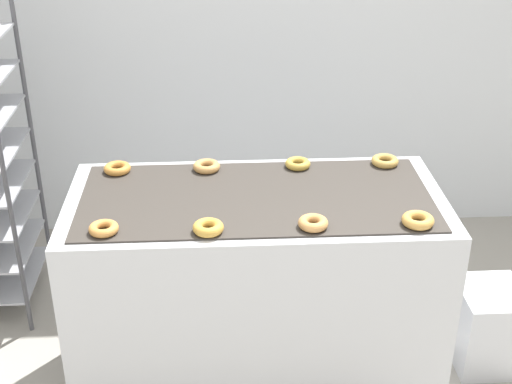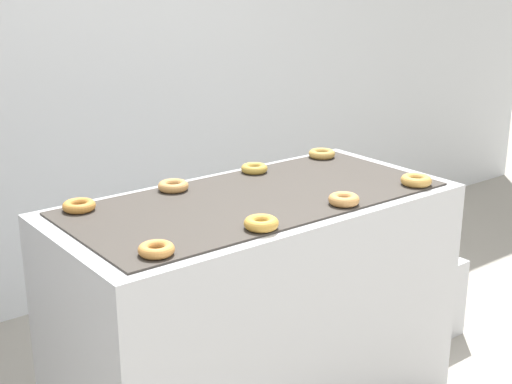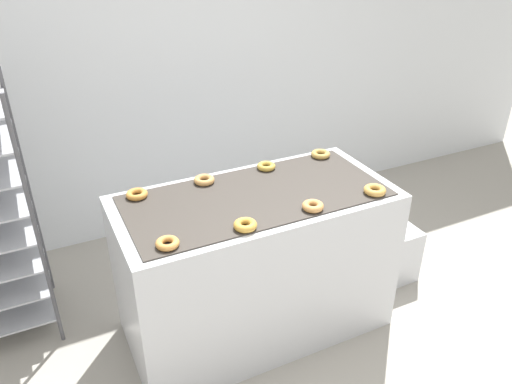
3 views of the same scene
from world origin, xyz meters
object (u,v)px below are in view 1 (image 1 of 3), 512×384
object	(u,v)px
donut_near_midright	(313,223)
donut_far_right	(385,161)
donut_near_left	(104,229)
donut_near_right	(418,220)
glaze_bin	(486,326)
donut_near_midleft	(208,228)
fryer_machine	(256,292)
donut_far_left	(117,168)
donut_far_midright	(298,164)
donut_far_midleft	(207,166)

from	to	relation	value
donut_near_midright	donut_far_right	xyz separation A→B (m)	(0.40, 0.56, -0.00)
donut_near_left	donut_near_right	distance (m)	1.21
glaze_bin	donut_far_right	world-z (taller)	donut_far_right
donut_near_left	donut_far_right	bearing A→B (deg)	24.58
donut_near_midleft	donut_far_right	world-z (taller)	donut_near_midleft
donut_near_left	donut_far_right	size ratio (longest dim) A/B	0.93
fryer_machine	donut_far_left	distance (m)	0.83
donut_far_right	donut_far_midright	bearing A→B (deg)	-179.16
donut_near_midleft	donut_far_left	bearing A→B (deg)	126.31
donut_far_left	donut_far_midright	xyz separation A→B (m)	(0.81, 0.01, -0.00)
fryer_machine	donut_near_midright	distance (m)	0.61
glaze_bin	donut_far_midleft	xyz separation A→B (m)	(-1.33, 0.22, 0.78)
donut_far_midleft	donut_far_right	distance (m)	0.82
donut_near_right	donut_far_left	size ratio (longest dim) A/B	1.05
donut_near_midleft	donut_far_right	bearing A→B (deg)	35.24
fryer_machine	donut_far_left	bearing A→B (deg)	155.93
fryer_machine	donut_far_midright	size ratio (longest dim) A/B	13.85
donut_near_midleft	donut_far_left	distance (m)	0.69
donut_near_left	fryer_machine	bearing A→B (deg)	24.09
donut_far_midright	donut_near_right	bearing A→B (deg)	-53.44
donut_near_midright	fryer_machine	bearing A→B (deg)	127.04
fryer_machine	donut_far_midright	bearing A→B (deg)	53.53
fryer_machine	donut_far_right	distance (m)	0.84
donut_far_midleft	donut_near_left	bearing A→B (deg)	-125.89
donut_near_midleft	donut_near_right	xyz separation A→B (m)	(0.81, 0.01, -0.00)
donut_near_left	donut_near_midright	bearing A→B (deg)	-0.38
fryer_machine	donut_near_right	world-z (taller)	donut_near_right
donut_near_right	donut_far_left	bearing A→B (deg)	155.97
donut_far_midright	donut_far_right	size ratio (longest dim) A/B	0.93
donut_far_right	donut_near_left	bearing A→B (deg)	-155.42
glaze_bin	donut_far_right	xyz separation A→B (m)	(-0.51, 0.23, 0.78)
glaze_bin	donut_far_left	xyz separation A→B (m)	(-1.72, 0.22, 0.78)
donut_far_right	donut_near_midright	bearing A→B (deg)	-125.86
donut_near_midleft	donut_near_midright	size ratio (longest dim) A/B	1.02
donut_near_right	donut_far_right	distance (m)	0.56
donut_far_midright	donut_far_midleft	bearing A→B (deg)	-178.88
donut_near_left	donut_near_right	size ratio (longest dim) A/B	0.91
fryer_machine	donut_near_midleft	bearing A→B (deg)	-124.86
fryer_machine	donut_far_midleft	world-z (taller)	donut_far_midleft
donut_far_left	donut_far_midleft	xyz separation A→B (m)	(0.40, -0.00, 0.00)
glaze_bin	donut_near_right	xyz separation A→B (m)	(-0.50, -0.32, 0.78)
fryer_machine	donut_far_midright	world-z (taller)	donut_far_midright
donut_near_midleft	donut_far_midleft	xyz separation A→B (m)	(-0.01, 0.56, -0.00)
donut_near_midright	donut_far_midleft	world-z (taller)	donut_near_midright
donut_far_midleft	donut_far_right	size ratio (longest dim) A/B	0.99
donut_near_left	donut_near_midleft	distance (m)	0.40
donut_far_midright	donut_far_right	xyz separation A→B (m)	(0.40, 0.01, 0.00)
donut_near_left	donut_far_left	distance (m)	0.54
donut_far_left	donut_far_midright	size ratio (longest dim) A/B	1.05
donut_near_left	donut_far_midright	size ratio (longest dim) A/B	1.00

